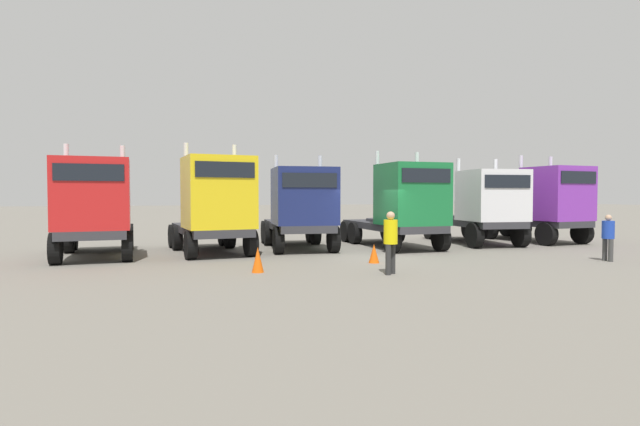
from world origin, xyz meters
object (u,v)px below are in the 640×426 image
object	(u,v)px
visitor_with_camera	(608,234)
traffic_cone_mid	(374,253)
semi_truck_yellow	(215,205)
semi_truck_navy	(301,207)
semi_truck_white	(484,206)
semi_truck_red	(94,207)
visitor_in_hivis	(391,238)
semi_truck_green	(404,206)
semi_truck_purple	(546,204)
traffic_cone_far	(258,260)

from	to	relation	value
visitor_with_camera	traffic_cone_mid	world-z (taller)	visitor_with_camera
semi_truck_yellow	semi_truck_navy	size ratio (longest dim) A/B	0.99
semi_truck_navy	semi_truck_white	xyz separation A→B (m)	(8.56, -0.27, 0.02)
semi_truck_red	visitor_in_hivis	size ratio (longest dim) A/B	3.33
semi_truck_green	visitor_in_hivis	world-z (taller)	semi_truck_green
semi_truck_navy	semi_truck_green	world-z (taller)	semi_truck_green
visitor_in_hivis	semi_truck_purple	bearing A→B (deg)	-97.44
semi_truck_navy	semi_truck_purple	world-z (taller)	semi_truck_purple
semi_truck_navy	semi_truck_red	bearing A→B (deg)	-80.88
semi_truck_green	semi_truck_purple	distance (m)	7.87
semi_truck_navy	semi_truck_purple	xyz separation A→B (m)	(12.10, -0.07, 0.10)
semi_truck_green	visitor_with_camera	distance (m)	7.55
visitor_in_hivis	semi_truck_yellow	bearing A→B (deg)	-2.90
semi_truck_purple	visitor_in_hivis	distance (m)	13.10
semi_truck_green	visitor_in_hivis	xyz separation A→B (m)	(-3.35, -6.03, -0.79)
semi_truck_yellow	visitor_with_camera	distance (m)	14.11
semi_truck_white	traffic_cone_far	world-z (taller)	semi_truck_white
semi_truck_green	semi_truck_white	size ratio (longest dim) A/B	1.04
visitor_with_camera	traffic_cone_mid	distance (m)	8.19
traffic_cone_far	traffic_cone_mid	bearing A→B (deg)	13.20
semi_truck_yellow	semi_truck_purple	size ratio (longest dim) A/B	0.93
semi_truck_green	semi_truck_purple	xyz separation A→B (m)	(7.83, 0.73, 0.03)
visitor_in_hivis	visitor_with_camera	distance (m)	8.46
semi_truck_green	semi_truck_white	distance (m)	4.33
semi_truck_green	visitor_with_camera	xyz separation A→B (m)	(5.09, -5.50, -0.92)
semi_truck_white	traffic_cone_mid	xyz separation A→B (m)	(-7.15, -4.16, -1.48)
semi_truck_red	semi_truck_green	distance (m)	12.04
semi_truck_red	semi_truck_white	bearing A→B (deg)	87.85
semi_truck_navy	traffic_cone_far	size ratio (longest dim) A/B	7.99
semi_truck_green	traffic_cone_mid	bearing A→B (deg)	-39.55
semi_truck_red	semi_truck_white	xyz separation A→B (m)	(16.33, 0.43, -0.07)
semi_truck_red	semi_truck_yellow	size ratio (longest dim) A/B	1.02
visitor_in_hivis	traffic_cone_mid	distance (m)	2.56
semi_truck_green	semi_truck_white	world-z (taller)	semi_truck_green
semi_truck_purple	traffic_cone_far	xyz separation A→B (m)	(-14.80, -5.33, -1.50)
semi_truck_white	visitor_with_camera	distance (m)	6.15
semi_truck_yellow	semi_truck_navy	bearing A→B (deg)	92.89
semi_truck_yellow	visitor_with_camera	xyz separation A→B (m)	(12.89, -5.66, -1.00)
visitor_with_camera	semi_truck_white	bearing A→B (deg)	104.16
semi_truck_yellow	semi_truck_purple	xyz separation A→B (m)	(15.63, 0.58, -0.05)
semi_truck_purple	visitor_with_camera	size ratio (longest dim) A/B	3.92
semi_truck_yellow	semi_truck_green	world-z (taller)	semi_truck_yellow
semi_truck_green	traffic_cone_far	world-z (taller)	semi_truck_green
semi_truck_red	semi_truck_purple	distance (m)	19.88
semi_truck_navy	visitor_with_camera	world-z (taller)	semi_truck_navy
semi_truck_yellow	semi_truck_white	bearing A→B (deg)	84.35
visitor_with_camera	traffic_cone_far	size ratio (longest dim) A/B	2.15
semi_truck_navy	semi_truck_green	size ratio (longest dim) A/B	0.94
semi_truck_red	semi_truck_yellow	xyz separation A→B (m)	(4.24, 0.05, 0.06)
semi_truck_red	visitor_with_camera	size ratio (longest dim) A/B	3.75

